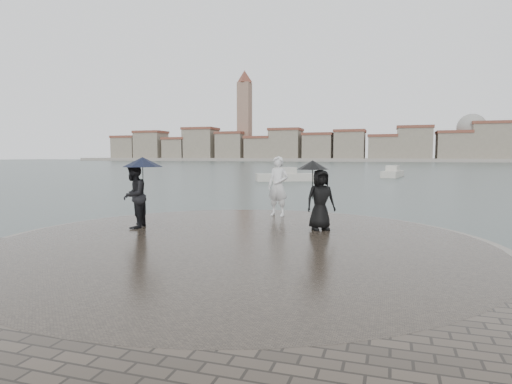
% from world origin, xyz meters
% --- Properties ---
extents(ground, '(400.00, 400.00, 0.00)m').
position_xyz_m(ground, '(0.00, 0.00, 0.00)').
color(ground, '#2B3835').
rests_on(ground, ground).
extents(kerb_ring, '(12.50, 12.50, 0.32)m').
position_xyz_m(kerb_ring, '(0.00, 3.50, 0.16)').
color(kerb_ring, gray).
rests_on(kerb_ring, ground).
extents(quay_tip, '(11.90, 11.90, 0.36)m').
position_xyz_m(quay_tip, '(0.00, 3.50, 0.18)').
color(quay_tip, '#2D261E').
rests_on(quay_tip, ground).
extents(statue, '(0.84, 0.66, 2.05)m').
position_xyz_m(statue, '(-0.19, 7.91, 1.39)').
color(statue, silver).
rests_on(statue, quay_tip).
extents(visitor_left, '(1.29, 1.21, 2.04)m').
position_xyz_m(visitor_left, '(-3.45, 4.29, 1.53)').
color(visitor_left, black).
rests_on(visitor_left, quay_tip).
extents(visitor_right, '(1.20, 1.01, 1.95)m').
position_xyz_m(visitor_right, '(1.59, 5.61, 1.43)').
color(visitor_right, black).
rests_on(visitor_right, quay_tip).
extents(far_skyline, '(260.00, 20.00, 37.00)m').
position_xyz_m(far_skyline, '(-6.29, 160.71, 5.61)').
color(far_skyline, gray).
rests_on(far_skyline, ground).
extents(boats, '(35.16, 15.50, 1.50)m').
position_xyz_m(boats, '(7.30, 36.96, 0.38)').
color(boats, '#BAB5A7').
rests_on(boats, ground).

